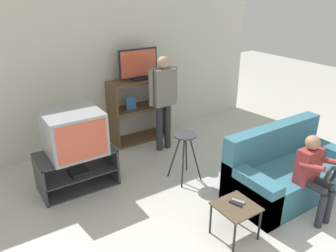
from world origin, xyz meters
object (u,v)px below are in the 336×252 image
person_standing_adult (163,95)px  remote_control_black (236,204)px  television_main (74,133)px  snack_table (236,210)px  tv_stand (77,170)px  couch (285,172)px  person_seated_child (314,171)px  remote_control_white (238,201)px  media_shelf (139,110)px  television_flat (138,65)px  folding_stool (185,144)px

person_standing_adult → remote_control_black: bearing=-102.6°
television_main → remote_control_black: bearing=-60.0°
snack_table → person_standing_adult: 2.40m
tv_stand → snack_table: tv_stand is taller
tv_stand → couch: size_ratio=0.61×
remote_control_black → person_seated_child: bearing=-31.5°
snack_table → person_seated_child: size_ratio=0.41×
television_main → person_standing_adult: bearing=11.5°
remote_control_white → remote_control_black: bearing=168.6°
person_standing_adult → tv_stand: bearing=-168.8°
television_main → snack_table: size_ratio=1.70×
media_shelf → snack_table: bearing=-97.2°
snack_table → person_standing_adult: size_ratio=0.27×
television_main → remote_control_white: (1.16, -1.90, -0.40)m
television_flat → couch: bearing=-72.5°
person_seated_child → media_shelf: bearing=102.2°
tv_stand → media_shelf: media_shelf is taller
media_shelf → snack_table: size_ratio=2.63×
folding_stool → couch: bearing=-47.1°
remote_control_black → person_standing_adult: size_ratio=0.09×
snack_table → remote_control_black: (0.01, 0.02, 0.06)m
television_main → folding_stool: (1.34, -0.65, -0.26)m
tv_stand → couch: couch is taller
media_shelf → television_flat: television_flat is taller
folding_stool → snack_table: bearing=-100.8°
folding_stool → remote_control_black: 1.29m
remote_control_black → media_shelf: bearing=64.2°
couch → person_standing_adult: 2.20m
television_main → media_shelf: size_ratio=0.65×
snack_table → couch: bearing=13.2°
media_shelf → remote_control_white: media_shelf is taller
television_main → television_flat: (1.47, 0.89, 0.55)m
television_flat → folding_stool: television_flat is taller
remote_control_white → tv_stand: bearing=95.0°
media_shelf → couch: (0.83, -2.56, -0.27)m
snack_table → remote_control_black: remote_control_black is taller
person_standing_adult → folding_stool: bearing=-105.3°
snack_table → remote_control_white: remote_control_white is taller
television_main → person_seated_child: television_main is taller
television_flat → snack_table: television_flat is taller
tv_stand → snack_table: bearing=-60.2°
media_shelf → person_seated_child: size_ratio=1.07×
folding_stool → snack_table: size_ratio=1.67×
tv_stand → remote_control_black: bearing=-59.7°
couch → person_standing_adult: (-0.67, 1.99, 0.67)m
remote_control_black → person_seated_child: (1.00, -0.23, 0.19)m
tv_stand → person_standing_adult: person_standing_adult is taller
media_shelf → folding_stool: bearing=-94.1°
person_seated_child → remote_control_white: bearing=165.8°
folding_stool → remote_control_black: size_ratio=4.93×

